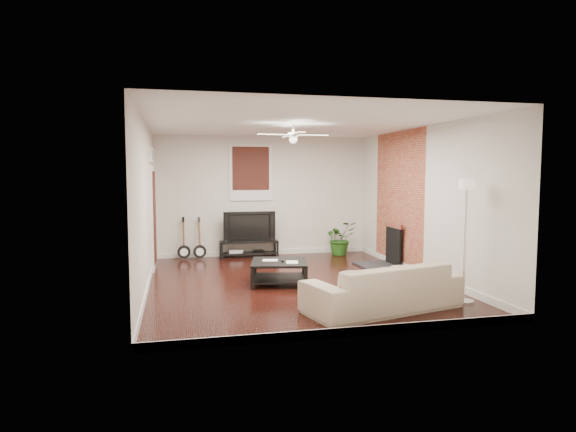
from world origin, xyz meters
name	(u,v)px	position (x,y,z in m)	size (l,w,h in m)	color
room	(293,204)	(0.00, 0.00, 1.40)	(5.01, 6.01, 2.81)	black
brick_accent	(398,199)	(2.49, 1.00, 1.40)	(0.02, 2.20, 2.80)	#A54335
fireplace	(385,245)	(2.20, 1.00, 0.46)	(0.80, 1.10, 0.92)	black
window_back	(251,173)	(-0.30, 2.97, 1.95)	(1.00, 0.06, 1.30)	#33140E
door_left	(153,207)	(-2.46, 1.90, 1.25)	(0.08, 1.00, 2.50)	white
tv_stand	(249,249)	(-0.38, 2.78, 0.19)	(1.34, 0.36, 0.37)	black
tv	(249,226)	(-0.38, 2.80, 0.72)	(1.20, 0.16, 0.69)	black
coffee_table	(279,272)	(-0.26, -0.06, 0.20)	(0.95, 0.95, 0.40)	black
sofa	(383,287)	(0.83, -2.01, 0.33)	(2.28, 0.89, 0.66)	#C8B296
floor_lamp	(465,241)	(2.18, -1.91, 0.93)	(0.31, 0.31, 1.86)	silver
potted_plant	(340,238)	(1.77, 2.57, 0.40)	(0.72, 0.63, 0.80)	#235618
guitar_left	(184,239)	(-1.86, 2.75, 0.48)	(0.30, 0.21, 0.96)	black
guitar_right	(200,238)	(-1.51, 2.72, 0.48)	(0.30, 0.21, 0.96)	black
ceiling_fan	(293,135)	(0.00, 0.00, 2.60)	(1.24, 1.24, 0.32)	white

